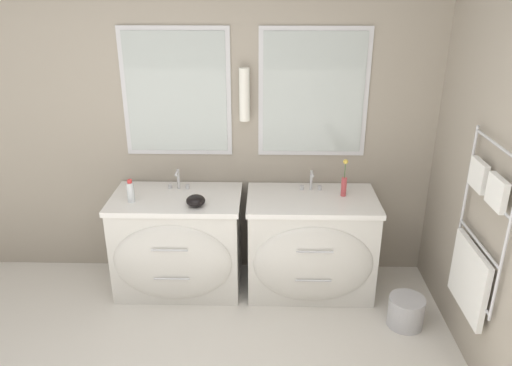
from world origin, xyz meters
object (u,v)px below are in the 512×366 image
Objects in this scene: amenity_bowl at (196,201)px; flower_vase at (344,182)px; toiletry_bottle at (131,192)px; vanity_right at (311,245)px; vanity_left at (178,243)px; waste_bin at (406,311)px.

amenity_bowl is 0.48× the size of flower_vase.
toiletry_bottle is 1.61m from flower_vase.
vanity_right is 0.98m from amenity_bowl.
toiletry_bottle reaches higher than vanity_right.
vanity_left is at bearing 180.00° from vanity_right.
toiletry_bottle reaches higher than amenity_bowl.
vanity_left is 3.84× the size of waste_bin.
vanity_left is 1.00× the size of vanity_right.
amenity_bowl is at bearing -171.74° from vanity_right.
amenity_bowl is at bearing -35.21° from vanity_left.
amenity_bowl is at bearing -169.19° from flower_vase.
vanity_right is at bearing 2.53° from toiletry_bottle.
flower_vase is (1.29, 0.09, 0.50)m from vanity_left.
waste_bin is (1.53, -0.31, -0.72)m from amenity_bowl.
amenity_bowl reaches higher than vanity_left.
vanity_left reaches higher than waste_bin.
vanity_left is 5.64× the size of toiletry_bottle.
amenity_bowl is (-0.87, -0.13, 0.43)m from vanity_right.
toiletry_bottle is 2.20m from waste_bin.
flower_vase is 1.04m from waste_bin.
amenity_bowl is (0.18, -0.13, 0.43)m from vanity_left.
waste_bin is at bearing -10.53° from toiletry_bottle.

